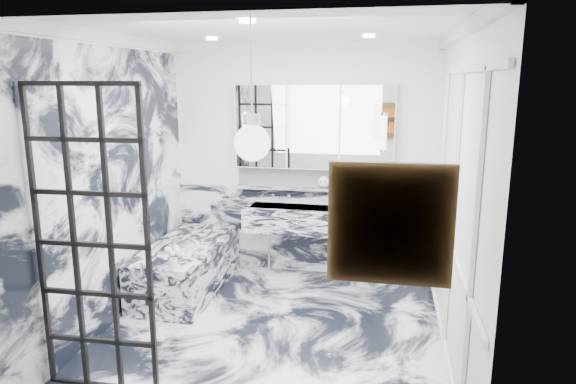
% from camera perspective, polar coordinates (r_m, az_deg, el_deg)
% --- Properties ---
extents(floor, '(3.60, 3.60, 0.00)m').
position_cam_1_polar(floor, '(5.04, -2.07, -15.71)').
color(floor, silver).
rests_on(floor, ground).
extents(ceiling, '(3.60, 3.60, 0.00)m').
position_cam_1_polar(ceiling, '(4.47, -2.37, 17.87)').
color(ceiling, white).
rests_on(ceiling, wall_back).
extents(wall_back, '(3.60, 0.00, 3.60)m').
position_cam_1_polar(wall_back, '(6.29, 1.59, 3.49)').
color(wall_back, white).
rests_on(wall_back, floor).
extents(wall_front, '(3.60, 0.00, 3.60)m').
position_cam_1_polar(wall_front, '(2.90, -10.54, -7.46)').
color(wall_front, white).
rests_on(wall_front, floor).
extents(wall_left, '(0.00, 3.60, 3.60)m').
position_cam_1_polar(wall_left, '(5.16, -19.78, 0.78)').
color(wall_left, white).
rests_on(wall_left, floor).
extents(wall_right, '(0.00, 3.60, 3.60)m').
position_cam_1_polar(wall_right, '(4.47, 18.18, -0.82)').
color(wall_right, white).
rests_on(wall_right, floor).
extents(marble_clad_back, '(3.18, 0.05, 1.05)m').
position_cam_1_polar(marble_clad_back, '(6.46, 1.51, -4.24)').
color(marble_clad_back, silver).
rests_on(marble_clad_back, floor).
extents(marble_clad_left, '(0.02, 3.56, 2.68)m').
position_cam_1_polar(marble_clad_left, '(5.16, -19.59, 0.12)').
color(marble_clad_left, silver).
rests_on(marble_clad_left, floor).
extents(panel_molding, '(0.03, 3.40, 2.30)m').
position_cam_1_polar(panel_molding, '(4.49, 17.84, -2.05)').
color(panel_molding, white).
rests_on(panel_molding, floor).
extents(soap_bottle_a, '(0.10, 0.10, 0.22)m').
position_cam_1_polar(soap_bottle_a, '(6.17, 6.38, 1.36)').
color(soap_bottle_a, '#8C5919').
rests_on(soap_bottle_a, ledge).
extents(soap_bottle_b, '(0.10, 0.10, 0.18)m').
position_cam_1_polar(soap_bottle_b, '(6.15, 8.84, 1.08)').
color(soap_bottle_b, '#4C4C51').
rests_on(soap_bottle_b, ledge).
extents(soap_bottle_c, '(0.17, 0.17, 0.17)m').
position_cam_1_polar(soap_bottle_c, '(6.16, 8.72, 1.01)').
color(soap_bottle_c, silver).
rests_on(soap_bottle_c, ledge).
extents(face_pot, '(0.14, 0.14, 0.14)m').
position_cam_1_polar(face_pot, '(6.20, 3.98, 1.13)').
color(face_pot, white).
rests_on(face_pot, ledge).
extents(amber_bottle, '(0.04, 0.04, 0.10)m').
position_cam_1_polar(amber_bottle, '(6.18, 5.85, 0.83)').
color(amber_bottle, '#8C5919').
rests_on(amber_bottle, ledge).
extents(flower_vase, '(0.08, 0.08, 0.12)m').
position_cam_1_polar(flower_vase, '(5.18, -12.63, -7.82)').
color(flower_vase, silver).
rests_on(flower_vase, bathtub).
extents(crittall_door, '(0.88, 0.06, 2.35)m').
position_cam_1_polar(crittall_door, '(4.10, -20.91, -5.47)').
color(crittall_door, black).
rests_on(crittall_door, floor).
extents(artwork, '(0.53, 0.05, 0.53)m').
position_cam_1_polar(artwork, '(2.66, 11.29, -3.54)').
color(artwork, '#D14E15').
rests_on(artwork, wall_front).
extents(pendant_light, '(0.22, 0.22, 0.22)m').
position_cam_1_polar(pendant_light, '(3.08, -4.00, 5.44)').
color(pendant_light, white).
rests_on(pendant_light, ceiling).
extents(trough_sink, '(1.60, 0.45, 0.30)m').
position_cam_1_polar(trough_sink, '(6.17, 2.55, -3.07)').
color(trough_sink, silver).
rests_on(trough_sink, wall_back).
extents(ledge, '(1.90, 0.14, 0.04)m').
position_cam_1_polar(ledge, '(6.25, 2.81, 0.34)').
color(ledge, silver).
rests_on(ledge, wall_back).
extents(subway_tile, '(1.90, 0.03, 0.23)m').
position_cam_1_polar(subway_tile, '(6.28, 2.90, 1.66)').
color(subway_tile, white).
rests_on(subway_tile, wall_back).
extents(mirror_cabinet, '(1.90, 0.16, 1.00)m').
position_cam_1_polar(mirror_cabinet, '(6.14, 2.89, 7.21)').
color(mirror_cabinet, white).
rests_on(mirror_cabinet, wall_back).
extents(sconce_left, '(0.07, 0.07, 0.40)m').
position_cam_1_polar(sconce_left, '(6.22, -4.79, 6.88)').
color(sconce_left, white).
rests_on(sconce_left, mirror_cabinet).
extents(sconce_right, '(0.07, 0.07, 0.40)m').
position_cam_1_polar(sconce_right, '(5.98, 10.59, 6.50)').
color(sconce_right, white).
rests_on(sconce_right, mirror_cabinet).
extents(bathtub, '(0.75, 1.65, 0.55)m').
position_cam_1_polar(bathtub, '(6.04, -11.12, -8.16)').
color(bathtub, silver).
rests_on(bathtub, floor).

